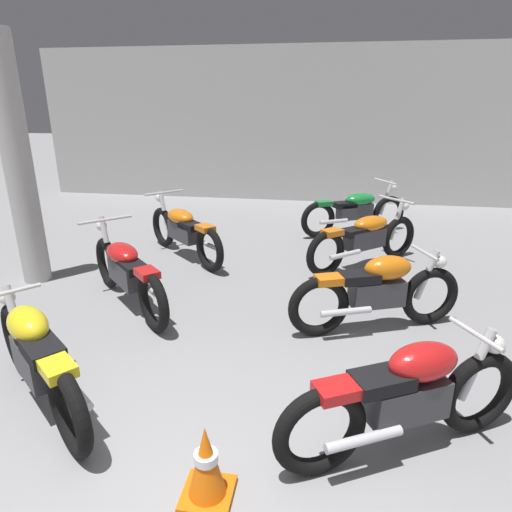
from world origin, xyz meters
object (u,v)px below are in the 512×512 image
support_pillar (18,165)px  motorcycle_right_row_3 (355,210)px  motorcycle_right_row_0 (408,396)px  traffic_cone (206,464)px  motorcycle_left_row_1 (127,271)px  motorcycle_left_row_2 (184,230)px  motorcycle_left_row_0 (37,357)px  motorcycle_right_row_2 (365,237)px  motorcycle_right_row_1 (378,291)px

support_pillar → motorcycle_right_row_3: 5.53m
motorcycle_right_row_0 → traffic_cone: size_ratio=3.32×
motorcycle_left_row_1 → motorcycle_left_row_2: bearing=86.1°
motorcycle_right_row_3 → traffic_cone: motorcycle_right_row_3 is taller
motorcycle_right_row_3 → support_pillar: bearing=-146.0°
motorcycle_left_row_0 → motorcycle_right_row_2: size_ratio=0.94×
motorcycle_left_row_1 → motorcycle_right_row_3: (2.86, 3.59, 0.00)m
motorcycle_left_row_2 → traffic_cone: 4.61m
motorcycle_left_row_0 → motorcycle_right_row_0: 2.83m
motorcycle_right_row_2 → traffic_cone: size_ratio=3.15×
motorcycle_right_row_1 → traffic_cone: bearing=-117.1°
motorcycle_right_row_2 → motorcycle_right_row_0: bearing=-89.5°
motorcycle_right_row_2 → traffic_cone: 4.57m
motorcycle_right_row_0 → traffic_cone: bearing=-154.0°
motorcycle_right_row_0 → motorcycle_right_row_2: bearing=90.5°
motorcycle_left_row_0 → motorcycle_right_row_3: (2.73, 5.48, -0.01)m
motorcycle_right_row_0 → motorcycle_left_row_0: bearing=179.5°
motorcycle_left_row_0 → support_pillar: bearing=125.6°
motorcycle_left_row_2 → motorcycle_right_row_2: bearing=1.3°
motorcycle_left_row_0 → motorcycle_left_row_2: bearing=90.0°
support_pillar → motorcycle_left_row_2: support_pillar is taller
motorcycle_right_row_3 → traffic_cone: (-1.17, -6.13, -0.19)m
support_pillar → motorcycle_left_row_1: support_pillar is taller
support_pillar → motorcycle_right_row_1: support_pillar is taller
motorcycle_left_row_0 → motorcycle_right_row_3: motorcycle_right_row_3 is taller
motorcycle_left_row_0 → traffic_cone: (1.56, -0.65, -0.20)m
motorcycle_right_row_1 → motorcycle_right_row_3: motorcycle_right_row_3 is taller
motorcycle_right_row_1 → motorcycle_right_row_2: (0.00, 1.99, -0.01)m
motorcycle_left_row_0 → motorcycle_left_row_2: motorcycle_left_row_2 is taller
motorcycle_left_row_0 → motorcycle_left_row_1: (-0.12, 1.89, -0.01)m
motorcycle_left_row_1 → motorcycle_right_row_0: motorcycle_left_row_1 is taller
traffic_cone → motorcycle_left_row_0: bearing=157.5°
motorcycle_left_row_1 → motorcycle_right_row_2: 3.47m
motorcycle_left_row_0 → traffic_cone: 1.70m
support_pillar → motorcycle_left_row_0: (1.76, -2.45, -1.14)m
motorcycle_right_row_0 → motorcycle_right_row_3: 5.51m
motorcycle_right_row_3 → traffic_cone: size_ratio=3.63×
motorcycle_left_row_0 → motorcycle_right_row_1: 3.31m
motorcycle_right_row_1 → motorcycle_left_row_1: bearing=177.5°
motorcycle_left_row_2 → motorcycle_right_row_0: size_ratio=0.93×
motorcycle_left_row_1 → traffic_cone: bearing=-56.4°
motorcycle_right_row_1 → motorcycle_right_row_2: motorcycle_right_row_2 is taller
motorcycle_right_row_2 → motorcycle_left_row_2: bearing=-178.7°
motorcycle_left_row_1 → motorcycle_left_row_2: 1.80m
support_pillar → motorcycle_left_row_2: (1.75, 1.23, -1.15)m
motorcycle_right_row_3 → motorcycle_left_row_1: bearing=-128.5°
support_pillar → motorcycle_left_row_1: size_ratio=1.97×
motorcycle_left_row_0 → motorcycle_right_row_1: bearing=32.2°
motorcycle_right_row_0 → motorcycle_left_row_1: bearing=147.0°
motorcycle_left_row_0 → motorcycle_left_row_1: size_ratio=0.99×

